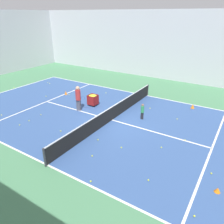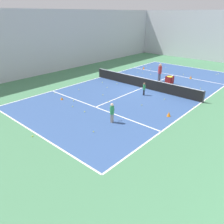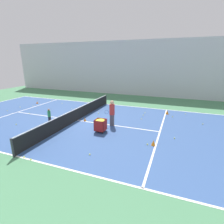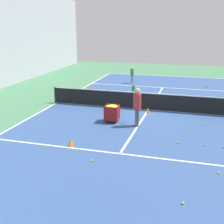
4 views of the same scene
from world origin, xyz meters
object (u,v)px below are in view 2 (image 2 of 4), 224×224
Objects in this scene: training_cone_0 at (191,77)px; training_cone_1 at (169,114)px; ball_cart at (170,79)px; coach_at_net at (160,71)px; tennis_net at (143,83)px; player_near_baseline at (112,112)px; child_midcourt at (144,88)px.

training_cone_1 reaches higher than training_cone_0.
ball_cart reaches higher than training_cone_1.
training_cone_0 is (1.95, 3.11, -0.87)m from coach_at_net.
tennis_net reaches higher than training_cone_1.
player_near_baseline is at bearing -70.42° from tennis_net.
coach_at_net is 1.37m from ball_cart.
training_cone_1 is at bearing -39.35° from tennis_net.
tennis_net is 1.96m from child_midcourt.
player_near_baseline is at bearing 175.67° from child_midcourt.
training_cone_0 is (0.68, 3.40, -0.44)m from ball_cart.
tennis_net is 6.27m from training_cone_0.
child_midcourt is 7.55m from training_cone_0.
player_near_baseline is at bearing -82.99° from ball_cart.
coach_at_net reaches higher than training_cone_1.
tennis_net is 8.69× the size of player_near_baseline.
coach_at_net reaches higher than child_midcourt.
coach_at_net reaches higher than player_near_baseline.
coach_at_net is at bearing 167.42° from ball_cart.
tennis_net is at bearing -108.75° from training_cone_0.
child_midcourt is 4.09m from ball_cart.
training_cone_0 is 0.96× the size of training_cone_1.
tennis_net is 7.48m from player_near_baseline.
coach_at_net is at bearing -3.51° from child_midcourt.
tennis_net reaches higher than training_cone_0.
training_cone_0 is (2.01, 5.92, -0.34)m from tennis_net.
tennis_net is 35.16× the size of training_cone_1.
tennis_net reaches higher than ball_cart.
tennis_net is 6.16m from training_cone_1.
coach_at_net is at bearing 88.83° from tennis_net.
ball_cart is at bearing -8.92° from player_near_baseline.
training_cone_0 is at bearing -24.24° from child_midcourt.
ball_cart reaches higher than training_cone_0.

